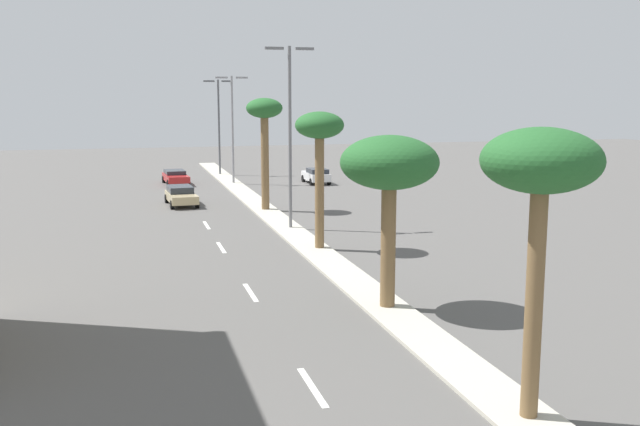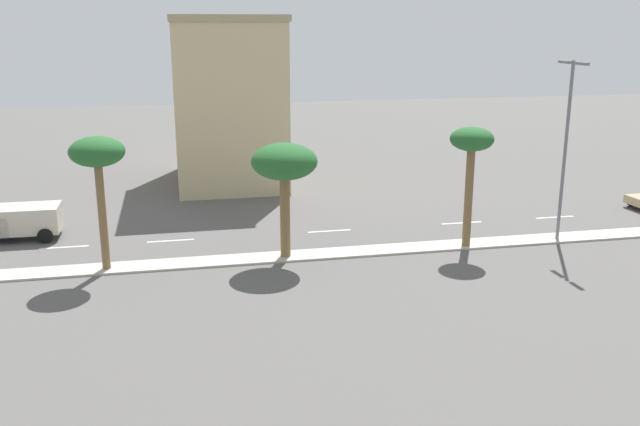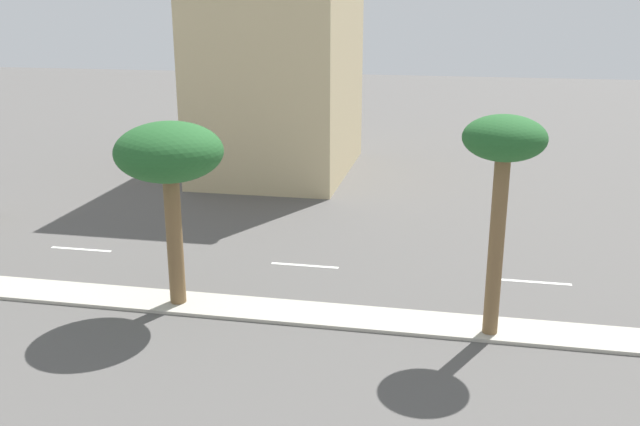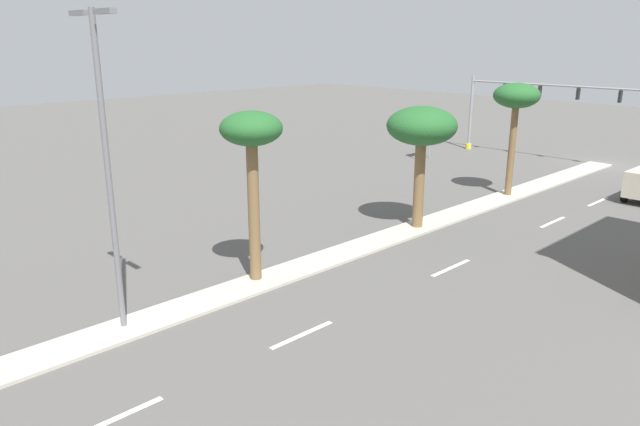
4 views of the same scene
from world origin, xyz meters
name	(u,v)px [view 1 (image 1 of 4)]	position (x,y,z in m)	size (l,w,h in m)	color
ground_plane	(326,261)	(0.00, 32.76, 0.00)	(160.00, 160.00, 0.00)	#565451
median_curb	(285,226)	(0.00, 42.12, 0.06)	(1.80, 84.24, 0.12)	#B7B2A3
lane_stripe_inboard	(312,387)	(-4.56, 18.13, 0.01)	(0.20, 2.80, 0.01)	silver
lane_stripe_outboard	(250,292)	(-4.56, 28.07, 0.01)	(0.20, 2.80, 0.01)	silver
lane_stripe_rear	(221,248)	(-4.56, 37.09, 0.01)	(0.20, 2.80, 0.01)	silver
lane_stripe_far	(207,225)	(-4.56, 43.91, 0.01)	(0.20, 2.80, 0.01)	silver
palm_tree_right	(541,172)	(0.10, 14.76, 6.20)	(2.85, 2.85, 7.13)	brown
palm_tree_mid	(389,167)	(0.04, 24.49, 5.38)	(3.64, 3.64, 6.43)	brown
palm_tree_center	(320,134)	(0.34, 35.26, 6.01)	(2.51, 2.51, 7.04)	brown
palm_tree_left	(264,118)	(0.06, 48.53, 6.42)	(2.49, 2.49, 7.67)	brown
street_lamp_inboard	(290,124)	(0.18, 41.30, 6.31)	(2.90, 0.24, 10.67)	slate
street_lamp_center	(232,121)	(0.17, 64.26, 5.73)	(2.90, 0.24, 9.54)	gray
street_lamp_right	(219,119)	(-0.05, 71.93, 5.64)	(2.90, 0.24, 9.37)	#515459
sedan_white_outboard	(316,175)	(7.52, 62.66, 0.76)	(1.91, 4.08, 1.41)	silver
sedan_tan_center	(181,195)	(-5.42, 52.75, 0.74)	(2.23, 4.67, 1.36)	tan
sedan_red_inboard	(176,177)	(-4.92, 65.46, 0.69)	(2.29, 4.72, 1.24)	red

